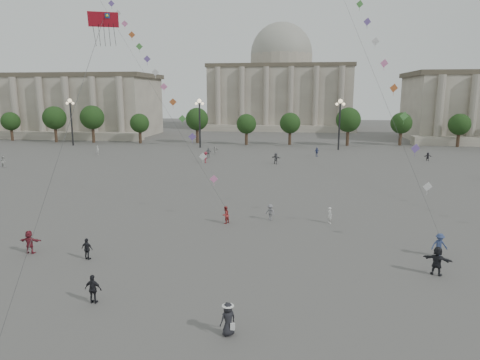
# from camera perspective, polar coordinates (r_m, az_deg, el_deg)

# --- Properties ---
(ground) EXTENTS (360.00, 360.00, 0.00)m
(ground) POSITION_cam_1_polar(r_m,az_deg,el_deg) (25.92, -7.86, -15.53)
(ground) COLOR #514F4C
(ground) RESTS_ON ground
(hall_west) EXTENTS (84.00, 26.22, 17.20)m
(hall_west) POSITION_cam_1_polar(r_m,az_deg,el_deg) (141.87, -27.65, 8.82)
(hall_west) COLOR gray
(hall_west) RESTS_ON ground
(hall_central) EXTENTS (48.30, 34.30, 35.50)m
(hall_central) POSITION_cam_1_polar(r_m,az_deg,el_deg) (151.59, 5.43, 12.33)
(hall_central) COLOR gray
(hall_central) RESTS_ON ground
(tree_row) EXTENTS (137.12, 5.12, 8.00)m
(tree_row) POSITION_cam_1_polar(r_m,az_deg,el_deg) (100.61, 4.09, 7.80)
(tree_row) COLOR #36281B
(tree_row) RESTS_ON ground
(lamp_post_far_west) EXTENTS (2.00, 0.90, 10.65)m
(lamp_post_far_west) POSITION_cam_1_polar(r_m,az_deg,el_deg) (105.69, -21.63, 8.27)
(lamp_post_far_west) COLOR #262628
(lamp_post_far_west) RESTS_ON ground
(lamp_post_mid_west) EXTENTS (2.00, 0.90, 10.65)m
(lamp_post_mid_west) POSITION_cam_1_polar(r_m,az_deg,el_deg) (94.77, -5.41, 8.74)
(lamp_post_mid_west) COLOR #262628
(lamp_post_mid_west) RESTS_ON ground
(lamp_post_mid_east) EXTENTS (2.00, 0.90, 10.65)m
(lamp_post_mid_east) POSITION_cam_1_polar(r_m,az_deg,el_deg) (92.70, 13.17, 8.44)
(lamp_post_mid_east) COLOR #262628
(lamp_post_mid_east) RESTS_ON ground
(person_crowd_0) EXTENTS (1.10, 0.85, 1.74)m
(person_crowd_0) POSITION_cam_1_polar(r_m,az_deg,el_deg) (82.61, 10.19, 3.71)
(person_crowd_0) COLOR navy
(person_crowd_0) RESTS_ON ground
(person_crowd_1) EXTENTS (1.07, 0.99, 1.75)m
(person_crowd_1) POSITION_cam_1_polar(r_m,az_deg,el_deg) (79.61, -29.02, 2.16)
(person_crowd_1) COLOR #B5B4B1
(person_crowd_1) RESTS_ON ground
(person_crowd_3) EXTENTS (1.88, 1.28, 1.95)m
(person_crowd_3) POSITION_cam_1_polar(r_m,az_deg,el_deg) (31.26, 24.80, -9.76)
(person_crowd_3) COLOR black
(person_crowd_3) RESTS_ON ground
(person_crowd_4) EXTENTS (1.45, 0.93, 1.50)m
(person_crowd_4) POSITION_cam_1_polar(r_m,az_deg,el_deg) (84.69, -3.37, 3.97)
(person_crowd_4) COLOR beige
(person_crowd_4) RESTS_ON ground
(person_crowd_6) EXTENTS (1.14, 0.94, 1.54)m
(person_crowd_6) POSITION_cam_1_polar(r_m,az_deg,el_deg) (40.44, 4.05, -4.29)
(person_crowd_6) COLOR slate
(person_crowd_6) RESTS_ON ground
(person_crowd_9) EXTENTS (1.45, 0.61, 1.52)m
(person_crowd_9) POSITION_cam_1_polar(r_m,az_deg,el_deg) (82.94, 23.75, 2.87)
(person_crowd_9) COLOR #232227
(person_crowd_9) RESTS_ON ground
(person_crowd_10) EXTENTS (0.58, 0.75, 1.81)m
(person_crowd_10) POSITION_cam_1_polar(r_m,az_deg,el_deg) (87.91, -18.42, 3.78)
(person_crowd_10) COLOR beige
(person_crowd_10) RESTS_ON ground
(person_crowd_12) EXTENTS (1.84, 1.36, 1.93)m
(person_crowd_12) POSITION_cam_1_polar(r_m,az_deg,el_deg) (72.88, 4.80, 2.91)
(person_crowd_12) COLOR #5E5E63
(person_crowd_12) RESTS_ON ground
(person_crowd_13) EXTENTS (0.58, 0.66, 1.52)m
(person_crowd_13) POSITION_cam_1_polar(r_m,az_deg,el_deg) (40.25, 11.88, -4.61)
(person_crowd_13) COLOR silver
(person_crowd_13) RESTS_ON ground
(person_crowd_16) EXTENTS (1.20, 0.65, 1.94)m
(person_crowd_16) POSITION_cam_1_polar(r_m,az_deg,el_deg) (79.47, -4.25, 3.63)
(person_crowd_16) COLOR slate
(person_crowd_16) RESTS_ON ground
(person_crowd_17) EXTENTS (0.86, 1.33, 1.94)m
(person_crowd_17) POSITION_cam_1_polar(r_m,az_deg,el_deg) (73.86, -4.59, 3.03)
(person_crowd_17) COLOR maroon
(person_crowd_17) RESTS_ON ground
(tourist_1) EXTENTS (1.01, 0.46, 1.70)m
(tourist_1) POSITION_cam_1_polar(r_m,az_deg,el_deg) (26.32, -18.99, -13.60)
(tourist_1) COLOR black
(tourist_1) RESTS_ON ground
(tourist_2) EXTENTS (1.65, 0.58, 1.77)m
(tourist_2) POSITION_cam_1_polar(r_m,az_deg,el_deg) (35.75, -26.26, -7.42)
(tourist_2) COLOR maroon
(tourist_2) RESTS_ON ground
(tourist_4) EXTENTS (0.99, 0.57, 1.59)m
(tourist_4) POSITION_cam_1_polar(r_m,az_deg,el_deg) (32.89, -19.71, -8.65)
(tourist_4) COLOR black
(tourist_4) RESTS_ON ground
(kite_flyer_0) EXTENTS (0.92, 0.99, 1.62)m
(kite_flyer_0) POSITION_cam_1_polar(r_m,az_deg,el_deg) (39.34, -1.95, -4.66)
(kite_flyer_0) COLOR #9F2B2B
(kite_flyer_0) RESTS_ON ground
(kite_flyer_1) EXTENTS (1.22, 0.80, 1.78)m
(kite_flyer_1) POSITION_cam_1_polar(r_m,az_deg,el_deg) (34.63, 25.05, -7.89)
(kite_flyer_1) COLOR navy
(kite_flyer_1) RESTS_ON ground
(hat_person) EXTENTS (0.98, 0.95, 1.69)m
(hat_person) POSITION_cam_1_polar(r_m,az_deg,el_deg) (22.05, -1.60, -17.96)
(hat_person) COLOR black
(hat_person) RESTS_ON ground
(dragon_kite) EXTENTS (3.00, 10.47, 25.30)m
(dragon_kite) POSITION_cam_1_polar(r_m,az_deg,el_deg) (35.05, -17.79, 18.35)
(dragon_kite) COLOR #A81121
(dragon_kite) RESTS_ON ground
(kite_train_west) EXTENTS (31.84, 29.71, 57.84)m
(kite_train_west) POSITION_cam_1_polar(r_m,az_deg,el_deg) (58.91, -16.72, 21.02)
(kite_train_west) COLOR #3F3F3F
(kite_train_west) RESTS_ON ground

